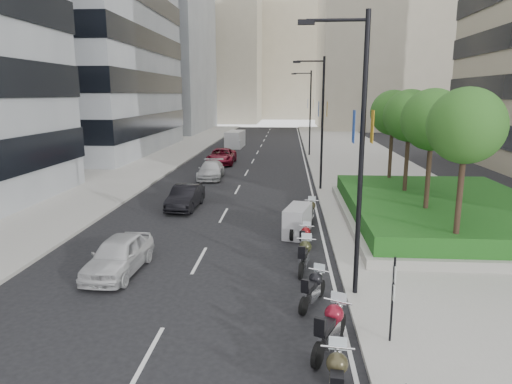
# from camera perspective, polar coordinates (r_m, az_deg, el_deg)

# --- Properties ---
(ground) EXTENTS (160.00, 160.00, 0.00)m
(ground) POSITION_cam_1_polar(r_m,az_deg,el_deg) (14.93, -4.29, -14.02)
(ground) COLOR black
(ground) RESTS_ON ground
(sidewalk_right) EXTENTS (10.00, 100.00, 0.15)m
(sidewalk_right) POSITION_cam_1_polar(r_m,az_deg,el_deg) (44.29, 13.09, 3.38)
(sidewalk_right) COLOR #9E9B93
(sidewalk_right) RESTS_ON ground
(sidewalk_left) EXTENTS (8.00, 100.00, 0.15)m
(sidewalk_left) POSITION_cam_1_polar(r_m,az_deg,el_deg) (45.94, -13.79, 3.65)
(sidewalk_left) COLOR #9E9B93
(sidewalk_left) RESTS_ON ground
(lane_edge) EXTENTS (0.12, 100.00, 0.01)m
(lane_edge) POSITION_cam_1_polar(r_m,az_deg,el_deg) (43.78, 6.21, 3.43)
(lane_edge) COLOR silver
(lane_edge) RESTS_ON ground
(lane_centre) EXTENTS (0.12, 100.00, 0.01)m
(lane_centre) POSITION_cam_1_polar(r_m,az_deg,el_deg) (43.89, -0.60, 3.53)
(lane_centre) COLOR silver
(lane_centre) RESTS_ON ground
(building_grey_far) EXTENTS (22.00, 26.00, 30.00)m
(building_grey_far) POSITION_cam_1_polar(r_m,az_deg,el_deg) (87.64, -13.88, 17.32)
(building_grey_far) COLOR gray
(building_grey_far) RESTS_ON ground
(building_cream_right) EXTENTS (28.00, 24.00, 36.00)m
(building_cream_right) POSITION_cam_1_polar(r_m,az_deg,el_deg) (96.05, 16.92, 18.47)
(building_cream_right) COLOR #B7AD93
(building_cream_right) RESTS_ON ground
(building_cream_left) EXTENTS (26.00, 24.00, 34.00)m
(building_cream_left) POSITION_cam_1_polar(r_m,az_deg,el_deg) (115.48, -6.23, 17.25)
(building_cream_left) COLOR #B7AD93
(building_cream_left) RESTS_ON ground
(building_cream_centre) EXTENTS (30.00, 24.00, 38.00)m
(building_cream_centre) POSITION_cam_1_polar(r_m,az_deg,el_deg) (133.83, 4.22, 17.43)
(building_cream_centre) COLOR #B7AD93
(building_cream_centre) RESTS_ON ground
(planter) EXTENTS (10.00, 14.00, 0.40)m
(planter) POSITION_cam_1_polar(r_m,az_deg,el_deg) (25.36, 22.27, -3.00)
(planter) COLOR gray
(planter) RESTS_ON sidewalk_right
(hedge) EXTENTS (9.40, 13.40, 0.80)m
(hedge) POSITION_cam_1_polar(r_m,az_deg,el_deg) (25.22, 22.38, -1.68)
(hedge) COLOR #163F12
(hedge) RESTS_ON planter
(tree_0) EXTENTS (2.80, 2.80, 6.30)m
(tree_0) POSITION_cam_1_polar(r_m,az_deg,el_deg) (18.47, 24.79, 7.46)
(tree_0) COLOR #332319
(tree_0) RESTS_ON planter
(tree_1) EXTENTS (2.80, 2.80, 6.30)m
(tree_1) POSITION_cam_1_polar(r_m,az_deg,el_deg) (22.25, 21.20, 8.37)
(tree_1) COLOR #332319
(tree_1) RESTS_ON planter
(tree_2) EXTENTS (2.80, 2.80, 6.30)m
(tree_2) POSITION_cam_1_polar(r_m,az_deg,el_deg) (26.10, 18.65, 8.99)
(tree_2) COLOR #332319
(tree_2) RESTS_ON planter
(tree_3) EXTENTS (2.80, 2.80, 6.30)m
(tree_3) POSITION_cam_1_polar(r_m,az_deg,el_deg) (29.99, 16.76, 9.43)
(tree_3) COLOR #332319
(tree_3) RESTS_ON planter
(lamp_post_0) EXTENTS (2.34, 0.45, 9.00)m
(lamp_post_0) POSITION_cam_1_polar(r_m,az_deg,el_deg) (14.49, 12.51, 5.87)
(lamp_post_0) COLOR black
(lamp_post_0) RESTS_ON ground
(lamp_post_1) EXTENTS (2.34, 0.45, 9.00)m
(lamp_post_1) POSITION_cam_1_polar(r_m,az_deg,el_deg) (31.36, 8.03, 9.26)
(lamp_post_1) COLOR black
(lamp_post_1) RESTS_ON ground
(lamp_post_2) EXTENTS (2.34, 0.45, 9.00)m
(lamp_post_2) POSITION_cam_1_polar(r_m,az_deg,el_deg) (49.32, 6.62, 10.30)
(lamp_post_2) COLOR black
(lamp_post_2) RESTS_ON ground
(parking_sign) EXTENTS (0.06, 0.32, 2.50)m
(parking_sign) POSITION_cam_1_polar(r_m,az_deg,el_deg) (12.67, 16.72, -12.23)
(parking_sign) COLOR black
(parking_sign) RESTS_ON ground
(motorcycle_0) EXTENTS (0.75, 2.24, 1.11)m
(motorcycle_0) POSITION_cam_1_polar(r_m,az_deg,el_deg) (10.63, 10.04, -22.28)
(motorcycle_0) COLOR black
(motorcycle_0) RESTS_ON ground
(motorcycle_1) EXTENTS (1.16, 2.20, 1.17)m
(motorcycle_1) POSITION_cam_1_polar(r_m,az_deg,el_deg) (12.50, 9.30, -16.43)
(motorcycle_1) COLOR black
(motorcycle_1) RESTS_ON ground
(motorcycle_2) EXTENTS (1.00, 1.92, 1.02)m
(motorcycle_2) POSITION_cam_1_polar(r_m,az_deg,el_deg) (14.86, 7.16, -11.89)
(motorcycle_2) COLOR black
(motorcycle_2) RESTS_ON ground
(motorcycle_3) EXTENTS (0.74, 2.22, 1.11)m
(motorcycle_3) POSITION_cam_1_polar(r_m,az_deg,el_deg) (17.51, 6.06, -7.90)
(motorcycle_3) COLOR black
(motorcycle_3) RESTS_ON ground
(motorcycle_4) EXTENTS (0.67, 1.94, 0.98)m
(motorcycle_4) POSITION_cam_1_polar(r_m,az_deg,el_deg) (19.73, 6.12, -5.80)
(motorcycle_4) COLOR black
(motorcycle_4) RESTS_ON ground
(motorcycle_5) EXTENTS (1.45, 2.47, 1.41)m
(motorcycle_5) POSITION_cam_1_polar(r_m,az_deg,el_deg) (21.68, 5.20, -3.63)
(motorcycle_5) COLOR black
(motorcycle_5) RESTS_ON ground
(motorcycle_6) EXTENTS (0.73, 2.19, 1.09)m
(motorcycle_6) POSITION_cam_1_polar(r_m,az_deg,el_deg) (23.93, 6.82, -2.45)
(motorcycle_6) COLOR black
(motorcycle_6) RESTS_ON ground
(car_a) EXTENTS (1.81, 4.14, 1.39)m
(car_a) POSITION_cam_1_polar(r_m,az_deg,el_deg) (17.93, -16.80, -7.54)
(car_a) COLOR silver
(car_a) RESTS_ON ground
(car_b) EXTENTS (1.60, 4.18, 1.36)m
(car_b) POSITION_cam_1_polar(r_m,az_deg,el_deg) (26.95, -8.82, -0.64)
(car_b) COLOR black
(car_b) RESTS_ON ground
(car_c) EXTENTS (2.12, 4.72, 1.34)m
(car_c) POSITION_cam_1_polar(r_m,az_deg,el_deg) (36.43, -5.65, 2.75)
(car_c) COLOR silver
(car_c) RESTS_ON ground
(car_d) EXTENTS (2.52, 5.34, 1.48)m
(car_d) POSITION_cam_1_polar(r_m,az_deg,el_deg) (43.98, -4.32, 4.48)
(car_d) COLOR maroon
(car_d) RESTS_ON ground
(delivery_van) EXTENTS (2.17, 4.96, 2.03)m
(delivery_van) POSITION_cam_1_polar(r_m,az_deg,el_deg) (57.63, -2.65, 6.52)
(delivery_van) COLOR silver
(delivery_van) RESTS_ON ground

